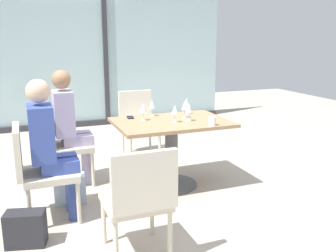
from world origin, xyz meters
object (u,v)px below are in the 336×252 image
object	(u,v)px
wine_glass_2	(175,110)
wine_glass_4	(143,108)
chair_near_window	(138,119)
chair_far_left	(61,141)
chair_front_left	(139,196)
coffee_cup	(212,121)
person_side_end	(50,143)
wine_glass_5	(186,103)
handbag_1	(70,189)
handbag_0	(26,229)
person_far_left	(70,122)
wine_glass_1	(189,109)
cell_phone_on_table	(130,117)
wine_glass_3	(152,104)
wine_glass_0	(185,106)
dining_table_main	(171,139)
chair_side_end	(38,167)

from	to	relation	value
wine_glass_2	wine_glass_4	world-z (taller)	same
chair_near_window	chair_far_left	bearing A→B (deg)	-146.42
chair_front_left	coffee_cup	bearing A→B (deg)	39.63
chair_near_window	person_side_end	bearing A→B (deg)	-129.62
wine_glass_5	handbag_1	size ratio (longest dim) A/B	0.62
coffee_cup	handbag_1	distance (m)	1.56
coffee_cup	handbag_0	world-z (taller)	coffee_cup
chair_front_left	wine_glass_5	bearing A→B (deg)	55.13
wine_glass_4	person_far_left	bearing A→B (deg)	154.21
person_side_end	wine_glass_4	xyz separation A→B (m)	(0.99, 0.44, 0.16)
person_side_end	wine_glass_1	xyz separation A→B (m)	(1.43, 0.24, 0.16)
coffee_cup	handbag_1	world-z (taller)	coffee_cup
chair_near_window	cell_phone_on_table	xyz separation A→B (m)	(-0.36, -0.90, 0.24)
chair_far_left	person_far_left	xyz separation A→B (m)	(0.11, -0.00, 0.20)
chair_front_left	wine_glass_3	world-z (taller)	wine_glass_3
wine_glass_0	cell_phone_on_table	size ratio (longest dim) A/B	1.28
wine_glass_0	handbag_1	size ratio (longest dim) A/B	0.62
wine_glass_0	wine_glass_2	distance (m)	0.25
dining_table_main	wine_glass_5	size ratio (longest dim) A/B	6.43
chair_front_left	chair_far_left	bearing A→B (deg)	102.29
handbag_1	chair_near_window	bearing A→B (deg)	53.19
dining_table_main	chair_front_left	xyz separation A→B (m)	(-0.74, -1.21, -0.03)
handbag_0	wine_glass_4	bearing A→B (deg)	48.73
chair_side_end	chair_near_window	distance (m)	2.05
chair_far_left	handbag_0	distance (m)	1.30
person_far_left	wine_glass_3	xyz separation A→B (m)	(0.88, -0.17, 0.16)
coffee_cup	wine_glass_3	bearing A→B (deg)	122.44
chair_far_left	handbag_1	distance (m)	0.63
dining_table_main	wine_glass_4	world-z (taller)	wine_glass_4
chair_near_window	wine_glass_1	xyz separation A→B (m)	(0.17, -1.28, 0.37)
handbag_1	wine_glass_0	bearing A→B (deg)	9.78
wine_glass_3	wine_glass_5	size ratio (longest dim) A/B	1.00
handbag_0	chair_side_end	bearing A→B (deg)	85.13
chair_front_left	coffee_cup	world-z (taller)	chair_front_left
person_far_left	wine_glass_0	size ratio (longest dim) A/B	6.81
handbag_0	handbag_1	distance (m)	0.79
dining_table_main	wine_glass_0	size ratio (longest dim) A/B	6.43
coffee_cup	chair_side_end	bearing A→B (deg)	178.90
person_far_left	wine_glass_1	bearing A→B (deg)	-25.27
chair_near_window	wine_glass_0	size ratio (longest dim) A/B	4.70
chair_far_left	chair_near_window	world-z (taller)	same
wine_glass_4	handbag_0	xyz separation A→B (m)	(-1.24, -0.84, -0.72)
person_far_left	wine_glass_0	xyz separation A→B (m)	(1.18, -0.39, 0.16)
wine_glass_2	handbag_1	distance (m)	1.31
chair_front_left	handbag_1	xyz separation A→B (m)	(-0.35, 1.17, -0.36)
chair_side_end	dining_table_main	bearing A→B (deg)	13.01
chair_side_end	wine_glass_4	world-z (taller)	wine_glass_4
chair_far_left	wine_glass_3	bearing A→B (deg)	-9.92
cell_phone_on_table	handbag_0	xyz separation A→B (m)	(-1.15, -1.02, -0.59)
wine_glass_4	person_side_end	bearing A→B (deg)	-155.88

